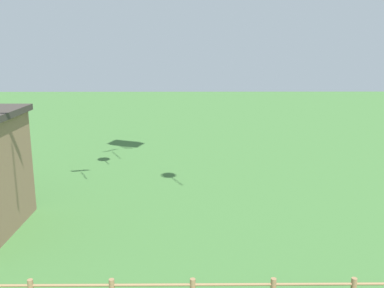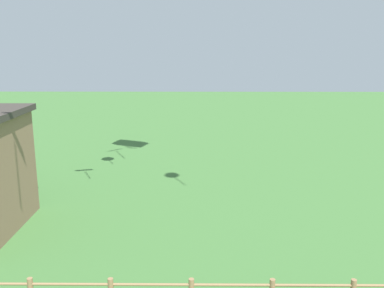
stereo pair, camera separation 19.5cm
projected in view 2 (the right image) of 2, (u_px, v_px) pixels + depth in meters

